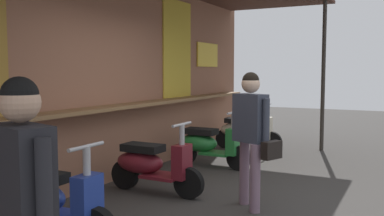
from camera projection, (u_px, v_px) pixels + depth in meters
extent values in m
plane|color=#383533|center=(223.00, 205.00, 5.17)|extent=(28.53, 28.53, 0.00)
cube|color=#8C5B44|center=(90.00, 69.00, 5.96)|extent=(10.19, 0.25, 3.30)
cube|color=brown|center=(109.00, 108.00, 5.86)|extent=(9.17, 0.36, 0.05)
cube|color=gold|center=(177.00, 51.00, 7.84)|extent=(1.01, 0.02, 1.82)
cube|color=gold|center=(208.00, 55.00, 8.99)|extent=(0.97, 0.03, 0.49)
cylinder|color=#332D28|center=(323.00, 75.00, 8.66)|extent=(0.08, 0.08, 3.08)
ellipsoid|color=#233D9E|center=(35.00, 197.00, 4.16)|extent=(0.39, 0.71, 0.30)
cube|color=black|center=(38.00, 177.00, 4.12)|extent=(0.31, 0.56, 0.10)
cube|color=#233D9E|center=(87.00, 199.00, 3.87)|extent=(0.28, 0.17, 0.44)
cylinder|color=#B7B7BC|center=(87.00, 185.00, 3.86)|extent=(0.07, 0.07, 0.70)
cylinder|color=#B7B7BC|center=(86.00, 146.00, 3.83)|extent=(0.46, 0.04, 0.04)
cylinder|color=black|center=(18.00, 213.00, 4.29)|extent=(0.11, 0.40, 0.40)
ellipsoid|color=maroon|center=(140.00, 162.00, 5.76)|extent=(0.39, 0.70, 0.30)
cube|color=black|center=(143.00, 148.00, 5.72)|extent=(0.31, 0.55, 0.10)
cube|color=maroon|center=(162.00, 176.00, 5.61)|extent=(0.38, 0.50, 0.04)
cube|color=maroon|center=(182.00, 162.00, 5.45)|extent=(0.28, 0.16, 0.44)
cylinder|color=#B7B7BC|center=(182.00, 152.00, 5.44)|extent=(0.07, 0.07, 0.70)
cylinder|color=#B7B7BC|center=(182.00, 124.00, 5.41)|extent=(0.46, 0.04, 0.04)
cylinder|color=black|center=(189.00, 183.00, 5.43)|extent=(0.10, 0.40, 0.40)
cylinder|color=black|center=(125.00, 174.00, 5.89)|extent=(0.10, 0.40, 0.40)
ellipsoid|color=#237533|center=(198.00, 143.00, 7.32)|extent=(0.39, 0.71, 0.30)
cube|color=black|center=(201.00, 131.00, 7.28)|extent=(0.31, 0.56, 0.10)
cube|color=#237533|center=(217.00, 153.00, 7.17)|extent=(0.39, 0.51, 0.04)
cube|color=#237533|center=(233.00, 142.00, 7.01)|extent=(0.28, 0.17, 0.44)
cylinder|color=#B7B7BC|center=(233.00, 134.00, 7.00)|extent=(0.07, 0.07, 0.70)
cylinder|color=#B7B7BC|center=(233.00, 113.00, 6.97)|extent=(0.46, 0.05, 0.04)
cylinder|color=black|center=(239.00, 158.00, 6.99)|extent=(0.11, 0.40, 0.40)
cylinder|color=black|center=(185.00, 153.00, 7.46)|extent=(0.11, 0.40, 0.40)
ellipsoid|color=beige|center=(237.00, 130.00, 8.93)|extent=(0.42, 0.72, 0.30)
cube|color=black|center=(239.00, 120.00, 8.89)|extent=(0.33, 0.57, 0.10)
cube|color=beige|center=(253.00, 138.00, 8.80)|extent=(0.41, 0.52, 0.04)
cube|color=beige|center=(267.00, 128.00, 8.66)|extent=(0.29, 0.18, 0.44)
cylinder|color=#B7B7BC|center=(267.00, 122.00, 8.65)|extent=(0.07, 0.07, 0.70)
cylinder|color=#B7B7BC|center=(268.00, 105.00, 8.62)|extent=(0.46, 0.06, 0.04)
cylinder|color=black|center=(272.00, 142.00, 8.64)|extent=(0.12, 0.41, 0.40)
cylinder|color=black|center=(225.00, 139.00, 9.04)|extent=(0.12, 0.41, 0.40)
cylinder|color=gray|center=(244.00, 172.00, 5.21)|extent=(0.12, 0.12, 0.80)
cylinder|color=gray|center=(255.00, 178.00, 4.89)|extent=(0.12, 0.12, 0.80)
cube|color=#383D4C|center=(250.00, 118.00, 4.99)|extent=(0.34, 0.44, 0.56)
sphere|color=beige|center=(251.00, 84.00, 4.96)|extent=(0.22, 0.22, 0.22)
sphere|color=black|center=(251.00, 81.00, 4.95)|extent=(0.20, 0.20, 0.20)
cylinder|color=#383D4C|center=(236.00, 118.00, 5.17)|extent=(0.08, 0.08, 0.53)
cylinder|color=#383D4C|center=(266.00, 122.00, 4.81)|extent=(0.08, 0.08, 0.53)
cube|color=black|center=(272.00, 150.00, 4.80)|extent=(0.28, 0.19, 0.20)
cube|color=#232328|center=(22.00, 177.00, 2.24)|extent=(0.31, 0.43, 0.56)
sphere|color=tan|center=(20.00, 102.00, 2.21)|extent=(0.21, 0.21, 0.21)
sphere|color=black|center=(20.00, 95.00, 2.21)|extent=(0.20, 0.20, 0.20)
cylinder|color=#232328|center=(4.00, 174.00, 2.41)|extent=(0.08, 0.08, 0.53)
cylinder|color=#232328|center=(44.00, 190.00, 2.08)|extent=(0.08, 0.08, 0.53)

